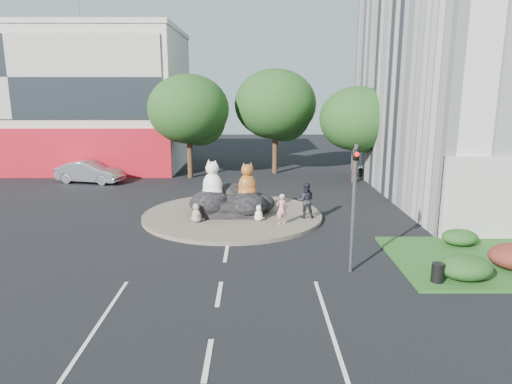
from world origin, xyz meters
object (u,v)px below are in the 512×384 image
cat_white (212,179)px  cat_tabby (247,180)px  kitten_calico (196,212)px  pedestrian_dark (306,200)px  litter_bin (438,273)px  kitten_white (259,212)px  pedestrian_pink (282,209)px  parked_car (90,172)px

cat_white → cat_tabby: size_ratio=1.09×
kitten_calico → pedestrian_dark: size_ratio=0.53×
cat_tabby → kitten_calico: 3.49m
kitten_calico → litter_bin: size_ratio=1.46×
cat_tabby → kitten_calico: (-2.66, -1.80, -1.38)m
cat_tabby → kitten_calico: size_ratio=1.93×
kitten_white → pedestrian_dark: 2.65m
kitten_white → pedestrian_pink: pedestrian_pink is taller
cat_white → litter_bin: size_ratio=3.07×
kitten_calico → kitten_white: size_ratio=1.18×
cat_tabby → pedestrian_pink: 3.06m
cat_tabby → pedestrian_pink: size_ratio=1.23×
cat_tabby → cat_white: bearing=176.6°
pedestrian_dark → cat_white: bearing=-10.3°
cat_tabby → litter_bin: bearing=-61.5°
kitten_calico → kitten_white: bearing=54.8°
kitten_calico → litter_bin: 12.30m
kitten_calico → parked_car: bearing=179.8°
cat_white → pedestrian_dark: (5.08, -0.83, -1.01)m
kitten_calico → litter_bin: (9.71, -7.55, -0.24)m
kitten_white → pedestrian_dark: pedestrian_dark is taller
cat_white → parked_car: 14.36m
cat_tabby → kitten_white: size_ratio=2.28×
kitten_calico → cat_tabby: bearing=84.1°
litter_bin → kitten_calico: bearing=142.1°
kitten_white → litter_bin: size_ratio=1.24×
cat_tabby → litter_bin: size_ratio=2.82×
cat_tabby → litter_bin: (7.05, -9.35, -1.62)m
pedestrian_dark → parked_car: 18.78m
pedestrian_pink → parked_car: (-14.04, 11.95, -0.16)m
kitten_calico → parked_car: 15.00m
pedestrian_pink → kitten_calico: bearing=-27.5°
kitten_calico → litter_bin: kitten_calico is taller
kitten_white → parked_car: 17.09m
cat_tabby → pedestrian_pink: bearing=-59.9°
kitten_white → pedestrian_pink: size_ratio=0.54×
pedestrian_pink → litter_bin: size_ratio=2.29×
pedestrian_pink → parked_car: pedestrian_pink is taller
pedestrian_dark → pedestrian_pink: bearing=41.0°
kitten_white → pedestrian_pink: bearing=-69.8°
cat_tabby → parked_car: bearing=133.1°
cat_white → kitten_white: 3.27m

